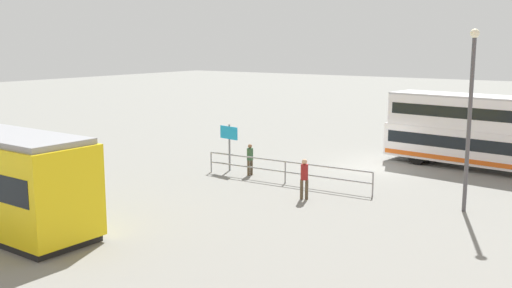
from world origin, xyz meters
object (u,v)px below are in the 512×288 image
double_decker_bus (485,133)px  street_lamp (470,107)px  pedestrian_near_railing (250,157)px  pedestrian_crossing (304,176)px  info_sign (229,138)px

double_decker_bus → street_lamp: size_ratio=1.50×
pedestrian_near_railing → pedestrian_crossing: bearing=151.6°
pedestrian_crossing → street_lamp: 7.21m
pedestrian_near_railing → info_sign: 1.72m
pedestrian_crossing → double_decker_bus: bearing=-114.8°
pedestrian_near_railing → street_lamp: (-10.73, 0.44, 3.25)m
pedestrian_near_railing → info_sign: bearing=-9.2°
pedestrian_near_railing → pedestrian_crossing: 5.19m
pedestrian_near_railing → double_decker_bus: bearing=-139.6°
pedestrian_near_railing → pedestrian_crossing: size_ratio=0.91×
double_decker_bus → info_sign: (10.93, 7.79, -0.26)m
street_lamp → pedestrian_crossing: bearing=18.3°
double_decker_bus → pedestrian_crossing: (4.87, 10.51, -0.97)m
info_sign → street_lamp: (-12.23, 0.68, 2.44)m
pedestrian_crossing → street_lamp: size_ratio=0.25×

